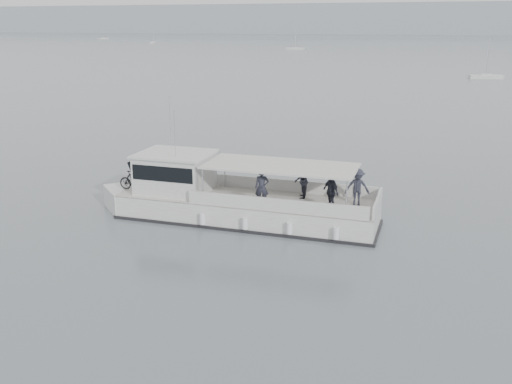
% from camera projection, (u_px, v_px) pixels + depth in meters
% --- Properties ---
extents(ground, '(1400.00, 1400.00, 0.00)m').
position_uv_depth(ground, '(366.00, 222.00, 29.65)').
color(ground, slate).
rests_on(ground, ground).
extents(headland, '(1400.00, 90.00, 28.00)m').
position_uv_depth(headland, '(448.00, 19.00, 535.73)').
color(headland, '#939EA8').
rests_on(headland, ground).
extents(tour_boat, '(15.37, 4.05, 6.43)m').
position_uv_depth(tour_boat, '(223.00, 199.00, 29.94)').
color(tour_boat, white).
rests_on(tour_boat, ground).
extents(moored_fleet, '(333.14, 319.53, 8.72)m').
position_uv_depth(moored_fleet, '(286.00, 50.00, 216.78)').
color(moored_fleet, white).
rests_on(moored_fleet, ground).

